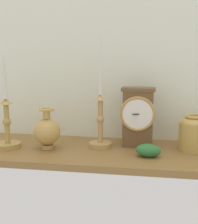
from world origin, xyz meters
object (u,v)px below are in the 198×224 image
Objects in this scene: mantel_clock at (138,116)px; candlestick_tall_left at (100,115)px; brass_vase_jar at (194,132)px; candlestick_tall_center at (7,118)px; brass_vase_bulbous at (47,131)px.

mantel_clock is 0.53× the size of candlestick_tall_left.
mantel_clock reaches higher than brass_vase_jar.
mantel_clock is at bearing 14.86° from candlestick_tall_left.
candlestick_tall_center is (-47.86, -10.09, -0.29)cm from mantel_clock.
brass_vase_bulbous is (-32.75, -9.09, -4.74)cm from mantel_clock.
brass_vase_bulbous is at bearing 3.79° from candlestick_tall_center.
candlestick_tall_left is at bearing -165.14° from mantel_clock.
candlestick_tall_left reaches higher than brass_vase_jar.
candlestick_tall_left is 34.76cm from candlestick_tall_center.
candlestick_tall_left is at bearing 10.70° from candlestick_tall_center.
candlestick_tall_center is at bearing -173.19° from brass_vase_jar.
brass_vase_bulbous is at bearing -164.49° from mantel_clock.
candlestick_tall_center is 15.78cm from brass_vase_bulbous.
candlestick_tall_center reaches higher than mantel_clock.
candlestick_tall_left is at bearing 15.98° from brass_vase_bulbous.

